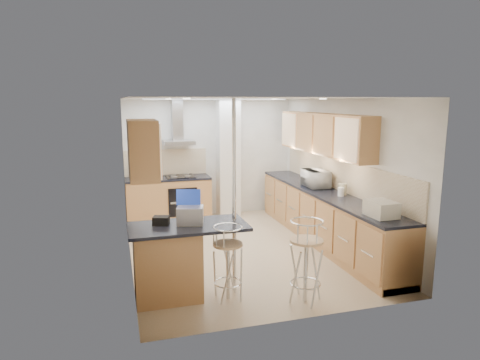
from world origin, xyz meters
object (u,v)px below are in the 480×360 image
object	(u,v)px
laptop	(190,215)
bread_bin	(381,209)
bar_stool_near	(228,263)
bar_stool_end	(306,261)
microwave	(316,178)

from	to	relation	value
laptop	bread_bin	world-z (taller)	laptop
bar_stool_near	bar_stool_end	xyz separation A→B (m)	(0.90, -0.34, 0.05)
bar_stool_near	bread_bin	bearing A→B (deg)	-26.04
laptop	bar_stool_near	xyz separation A→B (m)	(0.42, -0.26, -0.57)
laptop	bread_bin	size ratio (longest dim) A/B	0.79
microwave	bar_stool_end	world-z (taller)	microwave
bar_stool_end	bread_bin	world-z (taller)	bread_bin
microwave	bar_stool_end	distance (m)	2.75
laptop	bread_bin	bearing A→B (deg)	7.68
bar_stool_near	bread_bin	distance (m)	2.20
bar_stool_near	bar_stool_end	distance (m)	0.96
microwave	laptop	size ratio (longest dim) A/B	1.73
microwave	bar_stool_near	distance (m)	3.05
laptop	bar_stool_end	bearing A→B (deg)	-9.90
microwave	bar_stool_near	xyz separation A→B (m)	(-2.18, -2.04, -0.60)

